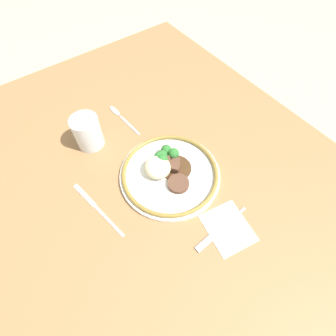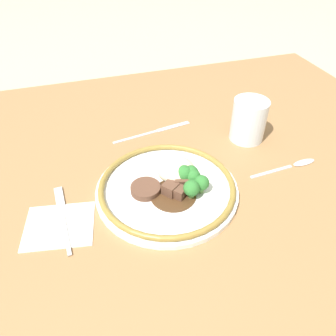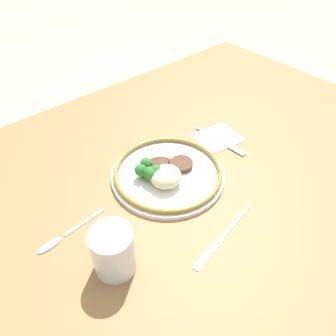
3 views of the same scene
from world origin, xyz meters
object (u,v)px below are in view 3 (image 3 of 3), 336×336
Objects in this scene: juice_glass at (114,253)px; fork at (224,143)px; knife at (222,238)px; spoon at (59,239)px; plate at (166,173)px.

fork is (-0.45, -0.12, -0.04)m from juice_glass.
spoon is at bearing -49.65° from knife.
fork and spoon have the same top height.
knife is (-0.21, 0.09, -0.04)m from juice_glass.
plate is at bearing -107.59° from knife.
plate is 1.37× the size of knife.
juice_glass is 0.47m from fork.
spoon is (0.51, -0.01, -0.00)m from fork.
juice_glass is 0.15m from spoon.
juice_glass is 0.49× the size of knife.
plate reaches higher than fork.
plate reaches higher than spoon.
plate is 0.21m from fork.
fork reaches higher than knife.
fork is 0.84× the size of knife.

